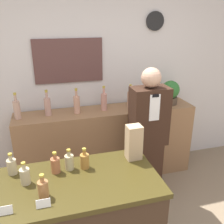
{
  "coord_description": "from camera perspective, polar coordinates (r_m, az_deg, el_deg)",
  "views": [
    {
      "loc": [
        -0.58,
        -1.11,
        2.07
      ],
      "look_at": [
        0.03,
        1.08,
        1.19
      ],
      "focal_mm": 40.0,
      "sensor_mm": 36.0,
      "label": 1
    }
  ],
  "objects": [
    {
      "name": "shelf_bottle_3",
      "position": [
        3.09,
        -1.85,
        2.5
      ],
      "size": [
        0.08,
        0.08,
        0.31
      ],
      "color": "tan",
      "rests_on": "back_shelf"
    },
    {
      "name": "shelf_bottle_0",
      "position": [
        3.02,
        -20.92,
        0.63
      ],
      "size": [
        0.08,
        0.08,
        0.31
      ],
      "color": "tan",
      "rests_on": "back_shelf"
    },
    {
      "name": "price_card_right",
      "position": [
        1.72,
        -15.42,
        -19.51
      ],
      "size": [
        0.09,
        0.02,
        0.06
      ],
      "color": "white",
      "rests_on": "display_counter"
    },
    {
      "name": "paper_bag",
      "position": [
        2.09,
        5.01,
        -6.92
      ],
      "size": [
        0.13,
        0.11,
        0.3
      ],
      "color": "tan",
      "rests_on": "display_counter"
    },
    {
      "name": "potted_plant",
      "position": [
        3.38,
        13.2,
        4.47
      ],
      "size": [
        0.23,
        0.23,
        0.32
      ],
      "color": "#4C3D2D",
      "rests_on": "back_shelf"
    },
    {
      "name": "counter_bottle_0",
      "position": [
        2.08,
        -21.92,
        -11.39
      ],
      "size": [
        0.07,
        0.07,
        0.17
      ],
      "color": "tan",
      "rests_on": "display_counter"
    },
    {
      "name": "counter_bottle_4",
      "position": [
        2.01,
        -9.73,
        -11.13
      ],
      "size": [
        0.07,
        0.07,
        0.17
      ],
      "color": "tan",
      "rests_on": "display_counter"
    },
    {
      "name": "back_wall",
      "position": [
        3.24,
        -5.1,
        8.39
      ],
      "size": [
        5.2,
        0.09,
        2.7
      ],
      "color": "silver",
      "rests_on": "ground_plane"
    },
    {
      "name": "shelf_bottle_1",
      "position": [
        3.02,
        -14.51,
        1.35
      ],
      "size": [
        0.08,
        0.08,
        0.31
      ],
      "color": "tan",
      "rests_on": "back_shelf"
    },
    {
      "name": "counter_bottle_1",
      "position": [
        1.94,
        -19.27,
        -13.56
      ],
      "size": [
        0.07,
        0.07,
        0.17
      ],
      "color": "tan",
      "rests_on": "display_counter"
    },
    {
      "name": "shopkeeper",
      "position": [
        2.82,
        8.17,
        -5.95
      ],
      "size": [
        0.4,
        0.25,
        1.58
      ],
      "color": "#331E14",
      "rests_on": "ground_plane"
    },
    {
      "name": "counter_bottle_5",
      "position": [
        2.01,
        -6.29,
        -10.97
      ],
      "size": [
        0.07,
        0.07,
        0.17
      ],
      "color": "#A57131",
      "rests_on": "display_counter"
    },
    {
      "name": "shelf_bottle_4",
      "position": [
        3.17,
        4.18,
        2.94
      ],
      "size": [
        0.08,
        0.08,
        0.31
      ],
      "color": "tan",
      "rests_on": "back_shelf"
    },
    {
      "name": "price_card_left",
      "position": [
        1.75,
        -23.28,
        -20.0
      ],
      "size": [
        0.09,
        0.02,
        0.06
      ],
      "color": "white",
      "rests_on": "display_counter"
    },
    {
      "name": "counter_bottle_3",
      "position": [
        2.0,
        -12.79,
        -11.68
      ],
      "size": [
        0.07,
        0.07,
        0.17
      ],
      "color": "#A6603D",
      "rests_on": "display_counter"
    },
    {
      "name": "counter_bottle_2",
      "position": [
        1.78,
        -15.46,
        -16.51
      ],
      "size": [
        0.07,
        0.07,
        0.17
      ],
      "color": "#A06A3E",
      "rests_on": "display_counter"
    },
    {
      "name": "shelf_bottle_5",
      "position": [
        3.29,
        9.79,
        3.38
      ],
      "size": [
        0.08,
        0.08,
        0.31
      ],
      "color": "tan",
      "rests_on": "back_shelf"
    },
    {
      "name": "shelf_bottle_2",
      "position": [
        3.02,
        -8.06,
        1.83
      ],
      "size": [
        0.08,
        0.08,
        0.31
      ],
      "color": "tan",
      "rests_on": "back_shelf"
    },
    {
      "name": "back_shelf",
      "position": [
        3.33,
        -1.12,
        -7.25
      ],
      "size": [
        2.27,
        0.43,
        0.96
      ],
      "color": "#8E6642",
      "rests_on": "ground_plane"
    }
  ]
}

